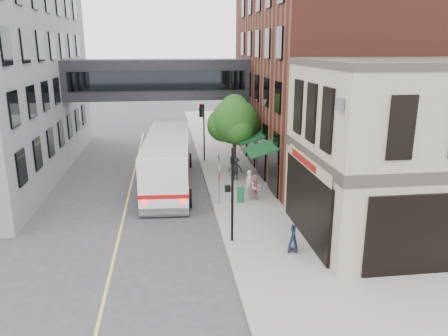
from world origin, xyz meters
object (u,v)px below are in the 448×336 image
object	(u,v)px
newspaper_box	(241,195)
pedestrian_b	(256,187)
pedestrian_c	(236,169)
bus	(169,157)
sandwich_board	(293,239)
pedestrian_a	(250,183)

from	to	relation	value
newspaper_box	pedestrian_b	bearing A→B (deg)	16.90
pedestrian_c	bus	bearing A→B (deg)	-154.98
pedestrian_c	sandwich_board	distance (m)	10.96
pedestrian_b	newspaper_box	size ratio (longest dim) A/B	1.85
pedestrian_a	sandwich_board	distance (m)	7.56
bus	pedestrian_c	distance (m)	4.60
pedestrian_a	pedestrian_b	world-z (taller)	pedestrian_a
pedestrian_b	newspaper_box	bearing A→B (deg)	174.49
pedestrian_a	pedestrian_c	xyz separation A→B (m)	(-0.34, 3.39, -0.02)
pedestrian_c	newspaper_box	distance (m)	4.37
bus	sandwich_board	size ratio (longest dim) A/B	10.97
pedestrian_a	newspaper_box	bearing A→B (deg)	-150.73
bus	pedestrian_b	xyz separation A→B (m)	(5.07, -4.32, -0.94)
pedestrian_a	sandwich_board	xyz separation A→B (m)	(0.54, -7.53, -0.24)
bus	sandwich_board	bearing A→B (deg)	-64.06
bus	pedestrian_b	size ratio (longest dim) A/B	7.99
bus	newspaper_box	world-z (taller)	bus
newspaper_box	bus	bearing A→B (deg)	140.27
sandwich_board	pedestrian_c	bearing A→B (deg)	112.82
pedestrian_b	sandwich_board	world-z (taller)	pedestrian_b
newspaper_box	sandwich_board	size ratio (longest dim) A/B	0.74
bus	pedestrian_b	world-z (taller)	bus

